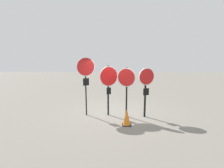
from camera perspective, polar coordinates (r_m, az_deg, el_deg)
The scene contains 6 objects.
ground_plane at distance 8.29m, azimuth 1.38°, elevation -9.80°, with size 40.00×40.00×0.00m, color gray.
stop_sign_0 at distance 7.80m, azimuth -8.57°, elevation 3.85°, with size 0.76×0.39×2.64m.
stop_sign_1 at distance 7.75m, azimuth -1.11°, elevation 1.09°, with size 0.79×0.45×2.27m.
stop_sign_2 at distance 7.58m, azimuth 4.72°, elevation 0.71°, with size 0.77×0.31×2.20m.
stop_sign_3 at distance 7.69m, azimuth 11.06°, elevation -0.02°, with size 0.70×0.31×2.19m.
traffic_cone_0 at distance 6.99m, azimuth 4.83°, elevation -10.73°, with size 0.36×0.36×0.66m.
Camera 1 is at (-0.02, -7.82, 2.75)m, focal length 28.00 mm.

